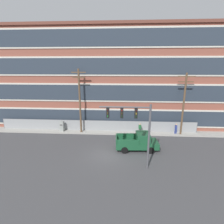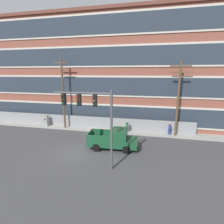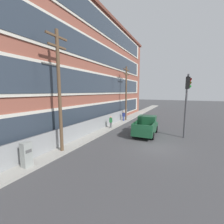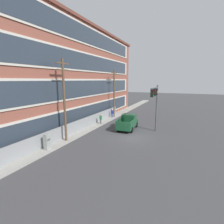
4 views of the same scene
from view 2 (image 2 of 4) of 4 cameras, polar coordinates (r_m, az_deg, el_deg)
ground_plane at (r=18.06m, az=-12.03°, el=-12.56°), size 160.00×160.00×0.00m
sidewalk_building_side at (r=24.04m, az=-5.18°, el=-5.61°), size 80.00×1.98×0.16m
brick_mill_building at (r=28.18m, az=-3.64°, el=13.08°), size 47.62×9.34×15.57m
chain_link_fence at (r=24.82m, az=-9.56°, el=-3.18°), size 29.67×0.06×1.75m
traffic_signal_mast at (r=13.50m, az=-6.11°, el=-0.14°), size 4.72×0.43×6.42m
pickup_truck_dark_green at (r=18.01m, az=0.65°, el=-8.96°), size 5.10×2.38×2.10m
utility_pole_near_corner at (r=24.29m, az=-15.69°, el=6.26°), size 2.01×0.26×9.37m
utility_pole_midblock at (r=21.71m, az=20.82°, el=4.62°), size 2.32×0.26×8.86m
electrical_cabinet at (r=26.61m, az=-20.70°, el=-2.81°), size 0.55×0.49×1.74m
pedestrian_near_cabinet at (r=22.39m, az=4.94°, el=-4.60°), size 0.39×0.46×1.69m
pedestrian_by_fence at (r=22.56m, az=18.28°, el=-5.08°), size 0.32×0.41×1.69m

